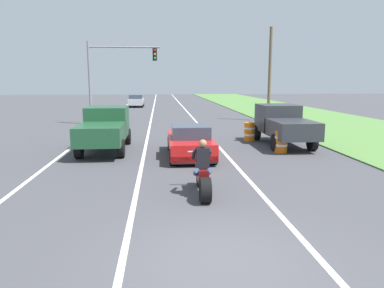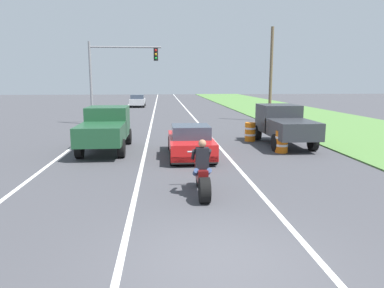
{
  "view_description": "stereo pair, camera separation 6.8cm",
  "coord_description": "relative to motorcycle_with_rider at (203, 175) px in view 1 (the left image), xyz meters",
  "views": [
    {
      "loc": [
        -1.08,
        -6.07,
        3.23
      ],
      "look_at": [
        0.05,
        6.62,
        1.0
      ],
      "focal_mm": 34.08,
      "sensor_mm": 36.0,
      "label": 1
    },
    {
      "loc": [
        -1.02,
        -6.07,
        3.23
      ],
      "look_at": [
        0.05,
        6.62,
        1.0
      ],
      "focal_mm": 34.08,
      "sensor_mm": 36.0,
      "label": 2
    }
  ],
  "objects": [
    {
      "name": "utility_pole_roadside",
      "position": [
        7.54,
        18.75,
        3.07
      ],
      "size": [
        0.24,
        0.24,
        7.33
      ],
      "primitive_type": "cylinder",
      "color": "brown",
      "rests_on": "ground"
    },
    {
      "name": "distant_car_far_ahead",
      "position": [
        -4.03,
        35.63,
        0.18
      ],
      "size": [
        1.8,
        4.0,
        1.5
      ],
      "color": "#B2B2B7",
      "rests_on": "ground"
    },
    {
      "name": "lane_stripe_left_solid",
      "position": [
        -5.5,
        16.21,
        -0.59
      ],
      "size": [
        0.14,
        120.0,
        0.01
      ],
      "primitive_type": "cube",
      "color": "white",
      "rests_on": "ground"
    },
    {
      "name": "construction_barrel_mid",
      "position": [
        3.62,
        9.18,
        -0.09
      ],
      "size": [
        0.58,
        0.58,
        1.0
      ],
      "color": "orange",
      "rests_on": "ground"
    },
    {
      "name": "pickup_truck_left_lane_dark_green",
      "position": [
        -3.7,
        7.07,
        0.51
      ],
      "size": [
        2.02,
        4.8,
        1.98
      ],
      "color": "#1E4C2D",
      "rests_on": "ground"
    },
    {
      "name": "lane_stripe_right_solid",
      "position": [
        1.7,
        16.21,
        -0.59
      ],
      "size": [
        0.14,
        120.0,
        0.01
      ],
      "primitive_type": "cube",
      "color": "white",
      "rests_on": "ground"
    },
    {
      "name": "ground_plane",
      "position": [
        -0.1,
        -3.79,
        -0.59
      ],
      "size": [
        160.0,
        160.0,
        0.0
      ],
      "primitive_type": "plane",
      "color": "#424247"
    },
    {
      "name": "sports_car_red",
      "position": [
        0.1,
        5.42,
        0.04
      ],
      "size": [
        1.84,
        4.3,
        1.37
      ],
      "color": "red",
      "rests_on": "ground"
    },
    {
      "name": "grass_verge_right",
      "position": [
        11.82,
        16.21,
        -0.56
      ],
      "size": [
        10.0,
        120.0,
        0.06
      ],
      "primitive_type": "cube",
      "color": "#517F3D",
      "rests_on": "ground"
    },
    {
      "name": "pickup_truck_right_shoulder_dark_grey",
      "position": [
        5.0,
        7.86,
        0.51
      ],
      "size": [
        2.02,
        4.8,
        1.98
      ],
      "color": "#2D3035",
      "rests_on": "ground"
    },
    {
      "name": "motorcycle_with_rider",
      "position": [
        0.0,
        0.0,
        0.0
      ],
      "size": [
        0.7,
        2.21,
        1.62
      ],
      "color": "black",
      "rests_on": "ground"
    },
    {
      "name": "traffic_light_mast_near",
      "position": [
        -4.56,
        17.58,
        3.45
      ],
      "size": [
        5.24,
        0.34,
        6.0
      ],
      "color": "gray",
      "rests_on": "ground"
    },
    {
      "name": "construction_barrel_nearest",
      "position": [
        4.28,
        5.95,
        -0.09
      ],
      "size": [
        0.58,
        0.58,
        1.0
      ],
      "color": "orange",
      "rests_on": "ground"
    },
    {
      "name": "lane_stripe_centre_dashed",
      "position": [
        -1.9,
        16.21,
        -0.59
      ],
      "size": [
        0.14,
        120.0,
        0.01
      ],
      "primitive_type": "cube",
      "color": "white",
      "rests_on": "ground"
    }
  ]
}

